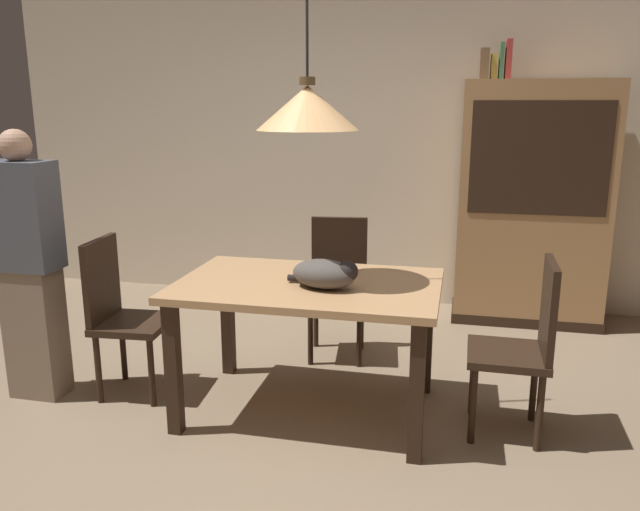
% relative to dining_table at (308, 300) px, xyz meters
% --- Properties ---
extents(ground, '(10.00, 10.00, 0.00)m').
position_rel_dining_table_xyz_m(ground, '(0.03, -0.47, -0.65)').
color(ground, '#847056').
extents(back_wall, '(6.40, 0.10, 2.90)m').
position_rel_dining_table_xyz_m(back_wall, '(0.03, 2.18, 0.80)').
color(back_wall, beige).
rests_on(back_wall, ground).
extents(dining_table, '(1.40, 0.90, 0.75)m').
position_rel_dining_table_xyz_m(dining_table, '(0.00, 0.00, 0.00)').
color(dining_table, tan).
rests_on(dining_table, ground).
extents(chair_far_back, '(0.44, 0.44, 0.93)m').
position_rel_dining_table_xyz_m(chair_far_back, '(-0.01, 0.88, -0.14)').
color(chair_far_back, black).
rests_on(chair_far_back, ground).
extents(chair_right_side, '(0.40, 0.40, 0.93)m').
position_rel_dining_table_xyz_m(chair_right_side, '(1.13, -0.00, -0.14)').
color(chair_right_side, black).
rests_on(chair_right_side, ground).
extents(chair_left_side, '(0.43, 0.43, 0.93)m').
position_rel_dining_table_xyz_m(chair_left_side, '(-1.13, -0.01, -0.14)').
color(chair_left_side, black).
rests_on(chair_left_side, ground).
extents(cat_sleeping, '(0.40, 0.28, 0.16)m').
position_rel_dining_table_xyz_m(cat_sleeping, '(0.12, -0.09, 0.18)').
color(cat_sleeping, '#4C4742').
rests_on(cat_sleeping, dining_table).
extents(pendant_lamp, '(0.52, 0.52, 1.30)m').
position_rel_dining_table_xyz_m(pendant_lamp, '(-0.00, 0.00, 1.01)').
color(pendant_lamp, '#E0A86B').
extents(hutch_bookcase, '(1.12, 0.45, 1.85)m').
position_rel_dining_table_xyz_m(hutch_bookcase, '(1.31, 1.85, 0.24)').
color(hutch_bookcase, '#A87A4C').
rests_on(hutch_bookcase, ground).
extents(book_brown_thick, '(0.06, 0.24, 0.22)m').
position_rel_dining_table_xyz_m(book_brown_thick, '(0.89, 1.85, 1.31)').
color(book_brown_thick, brown).
rests_on(book_brown_thick, hutch_bookcase).
extents(book_yellow_short, '(0.04, 0.20, 0.18)m').
position_rel_dining_table_xyz_m(book_yellow_short, '(0.96, 1.85, 1.29)').
color(book_yellow_short, gold).
rests_on(book_yellow_short, hutch_bookcase).
extents(book_green_slim, '(0.03, 0.20, 0.26)m').
position_rel_dining_table_xyz_m(book_green_slim, '(1.01, 1.85, 1.33)').
color(book_green_slim, '#427A4C').
rests_on(book_green_slim, hutch_bookcase).
extents(book_red_tall, '(0.04, 0.22, 0.28)m').
position_rel_dining_table_xyz_m(book_red_tall, '(1.06, 1.85, 1.34)').
color(book_red_tall, '#B73833').
rests_on(book_red_tall, hutch_bookcase).
extents(person_standing, '(0.36, 0.22, 1.55)m').
position_rel_dining_table_xyz_m(person_standing, '(-1.60, -0.15, 0.13)').
color(person_standing, '#84705B').
rests_on(person_standing, ground).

